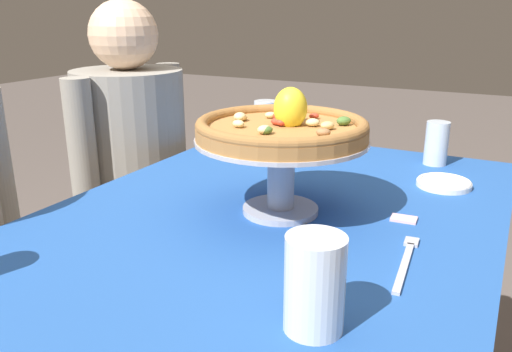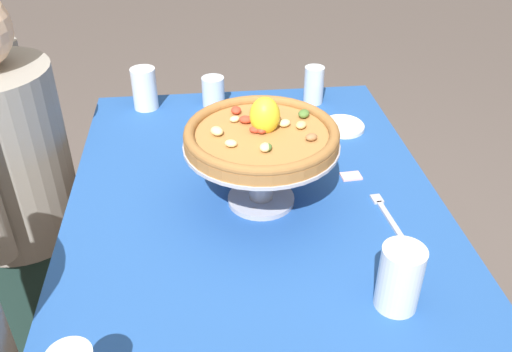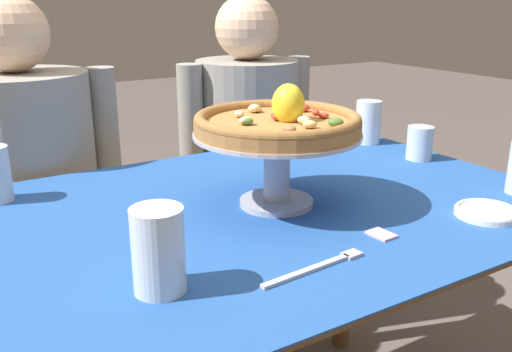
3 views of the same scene
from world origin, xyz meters
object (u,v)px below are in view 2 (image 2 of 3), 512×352
water_glass_front_right (314,87)px  side_plate (343,126)px  pizza_stand (261,162)px  water_glass_front_left (399,281)px  pizza (262,134)px  sugar_packet (351,176)px  dinner_fork (389,218)px  water_glass_side_right (213,93)px  diner_right (18,199)px  water_glass_back_right (145,91)px

water_glass_front_right → side_plate: size_ratio=0.92×
pizza_stand → water_glass_front_left: (-0.35, -0.21, -0.05)m
pizza → sugar_packet: 0.30m
pizza → side_plate: size_ratio=2.70×
pizza_stand → dinner_fork: pizza_stand is taller
pizza_stand → sugar_packet: size_ratio=6.91×
pizza → water_glass_side_right: bearing=9.6°
sugar_packet → water_glass_front_right: bearing=1.6°
pizza → diner_right: (0.33, 0.68, -0.36)m
pizza → water_glass_front_left: bearing=-149.2°
dinner_fork → diner_right: 1.06m
sugar_packet → pizza_stand: bearing=107.8°
pizza_stand → side_plate: pizza_stand is taller
water_glass_front_right → side_plate: bearing=-164.3°
water_glass_front_right → diner_right: diner_right is taller
water_glass_front_left → water_glass_side_right: bearing=18.8°
water_glass_front_left → water_glass_side_right: 0.92m
side_plate → diner_right: bearing=89.6°
water_glass_back_right → dinner_fork: (-0.63, -0.57, -0.05)m
pizza_stand → pizza: size_ratio=1.02×
water_glass_side_right → side_plate: size_ratio=0.72×
diner_right → pizza: bearing=-116.0°
dinner_fork → water_glass_front_right: bearing=5.1°
water_glass_side_right → water_glass_back_right: bearing=89.0°
side_plate → sugar_packet: (-0.25, 0.04, -0.01)m
diner_right → water_glass_front_left: bearing=-127.5°
sugar_packet → diner_right: 0.96m
water_glass_back_right → dinner_fork: bearing=-137.6°
dinner_fork → sugar_packet: 0.18m
pizza_stand → water_glass_back_right: (0.53, 0.30, -0.05)m
water_glass_front_left → dinner_fork: size_ratio=0.63×
pizza_stand → water_glass_front_right: pizza_stand is taller
water_glass_side_right → dinner_fork: size_ratio=0.43×
water_glass_front_left → pizza_stand: bearing=31.0°
dinner_fork → side_plate: bearing=0.4°
water_glass_back_right → side_plate: (-0.20, -0.57, -0.05)m
pizza → sugar_packet: size_ratio=6.79×
water_glass_front_right → water_glass_back_right: 0.52m
water_glass_front_left → water_glass_front_right: size_ratio=1.13×
pizza_stand → water_glass_back_right: size_ratio=2.72×
water_glass_front_left → sugar_packet: size_ratio=2.63×
sugar_packet → diner_right: bearing=74.4°
water_glass_front_right → sugar_packet: 0.43m
water_glass_back_right → side_plate: bearing=-109.4°
dinner_fork → water_glass_back_right: bearing=42.4°
water_glass_side_right → water_glass_front_right: size_ratio=0.78×
pizza → sugar_packet: bearing=-72.6°
pizza_stand → diner_right: 0.81m
pizza_stand → sugar_packet: 0.27m
water_glass_front_right → dinner_fork: 0.61m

